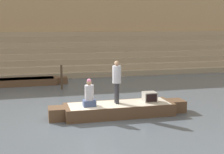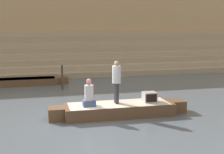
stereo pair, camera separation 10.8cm
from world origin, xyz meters
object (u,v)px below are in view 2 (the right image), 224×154
rowboat_main (119,109)px  person_standing (117,79)px  tv_set (149,97)px  mooring_post (62,77)px  person_rowing (89,95)px  moored_boat_shore (19,82)px

rowboat_main → person_standing: size_ratio=3.26×
rowboat_main → person_standing: 1.24m
tv_set → mooring_post: (-3.13, 5.80, 0.00)m
rowboat_main → person_standing: person_standing is taller
rowboat_main → tv_set: bearing=2.8°
rowboat_main → person_rowing: size_ratio=5.19×
tv_set → mooring_post: mooring_post is taller
rowboat_main → person_standing: bearing=139.5°
rowboat_main → tv_set: 1.39m
rowboat_main → moored_boat_shore: size_ratio=0.96×
person_rowing → tv_set: (2.57, 0.12, -0.24)m
person_rowing → moored_boat_shore: person_rowing is taller
person_standing → tv_set: 1.62m
tv_set → person_rowing: bearing=-176.1°
person_rowing → mooring_post: person_rowing is taller
moored_boat_shore → mooring_post: size_ratio=4.25×
rowboat_main → moored_boat_shore: (-4.28, 7.64, -0.04)m
person_standing → moored_boat_shore: person_standing is taller
person_standing → person_rowing: 1.31m
rowboat_main → person_rowing: 1.42m
rowboat_main → mooring_post: size_ratio=4.07×
person_rowing → mooring_post: size_ratio=0.79×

